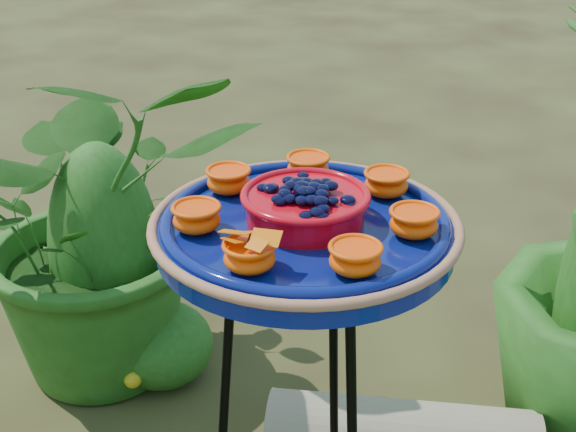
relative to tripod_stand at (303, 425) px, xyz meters
The scene contains 3 objects.
tripod_stand is the anchor object (origin of this frame).
feeder_dish 0.35m from the tripod_stand, 97.88° to the right, with size 0.44×0.44×0.10m.
shrub_back_left 0.95m from the tripod_stand, 141.43° to the left, with size 0.79×0.68×0.87m, color #224B14.
Camera 1 is at (0.39, -1.01, 1.33)m, focal length 50.00 mm.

